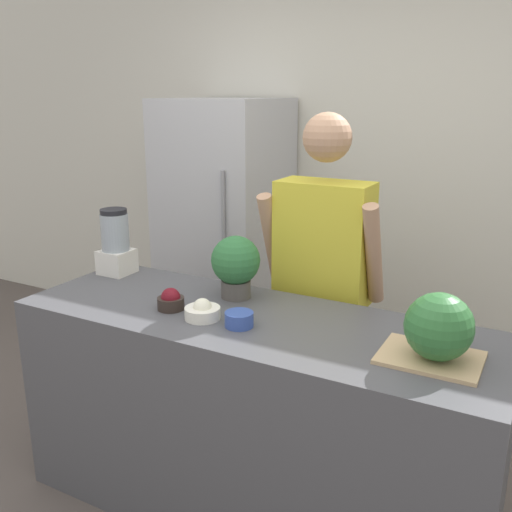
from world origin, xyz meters
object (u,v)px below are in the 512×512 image
object	(u,v)px
person	(322,291)
bowl_small_blue	(240,319)
bowl_cherries	(171,301)
watermelon	(439,327)
bowl_cream	(202,311)
refrigerator	(225,234)
potted_plant	(236,264)
blender	(116,243)

from	to	relation	value
person	bowl_small_blue	size ratio (longest dim) A/B	15.20
person	bowl_cherries	world-z (taller)	person
person	watermelon	world-z (taller)	person
person	bowl_small_blue	bearing A→B (deg)	-97.54
bowl_small_blue	bowl_cream	bearing A→B (deg)	-179.54
refrigerator	watermelon	distance (m)	2.11
potted_plant	refrigerator	bearing A→B (deg)	123.56
bowl_cherries	potted_plant	world-z (taller)	potted_plant
bowl_small_blue	refrigerator	bearing A→B (deg)	123.45
watermelon	blender	bearing A→B (deg)	171.53
person	bowl_cherries	bearing A→B (deg)	-125.04
refrigerator	bowl_small_blue	size ratio (longest dim) A/B	15.61
person	potted_plant	bearing A→B (deg)	-126.22
watermelon	person	bearing A→B (deg)	137.97
refrigerator	bowl_small_blue	distance (m)	1.65
bowl_cream	potted_plant	size ratio (longest dim) A/B	0.52
bowl_cherries	bowl_small_blue	bearing A→B (deg)	-3.75
bowl_cream	blender	world-z (taller)	blender
bowl_cream	refrigerator	bearing A→B (deg)	118.12
bowl_small_blue	blender	world-z (taller)	blender
bowl_cream	blender	bearing A→B (deg)	157.34
bowl_cherries	potted_plant	size ratio (longest dim) A/B	0.41
potted_plant	bowl_cream	bearing A→B (deg)	-88.44
refrigerator	blender	size ratio (longest dim) A/B	5.35
refrigerator	bowl_cherries	size ratio (longest dim) A/B	15.45
bowl_small_blue	potted_plant	size ratio (longest dim) A/B	0.40
blender	potted_plant	size ratio (longest dim) A/B	1.18
refrigerator	watermelon	size ratio (longest dim) A/B	7.63
person	potted_plant	size ratio (longest dim) A/B	6.13
refrigerator	watermelon	xyz separation A→B (m)	(1.64, -1.32, 0.17)
watermelon	bowl_cherries	size ratio (longest dim) A/B	2.02
refrigerator	blender	distance (m)	1.09
refrigerator	bowl_cherries	bearing A→B (deg)	-67.48
bowl_cherries	person	bearing A→B (deg)	54.96
watermelon	bowl_cream	size ratio (longest dim) A/B	1.59
person	bowl_cream	size ratio (longest dim) A/B	11.83
refrigerator	bowl_cream	bearing A→B (deg)	-61.88
watermelon	potted_plant	world-z (taller)	potted_plant
bowl_small_blue	blender	size ratio (longest dim) A/B	0.34
refrigerator	person	distance (m)	1.23
bowl_small_blue	bowl_cherries	bearing A→B (deg)	176.25
refrigerator	potted_plant	bearing A→B (deg)	-56.44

